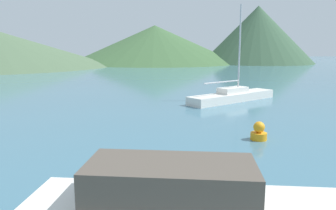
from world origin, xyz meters
name	(u,v)px	position (x,y,z in m)	size (l,w,h in m)	color
sailboat_inner	(233,96)	(5.87, 21.21, 0.41)	(7.80, 4.89, 7.03)	white
buoy_marker	(259,132)	(2.91, 11.34, 0.33)	(0.70, 0.70, 0.81)	orange
hill_east	(155,44)	(10.26, 81.38, 4.62)	(41.92, 41.92, 9.25)	#3D6038
hill_far_east	(257,35)	(34.63, 74.41, 6.90)	(27.22, 27.22, 13.79)	#38563D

